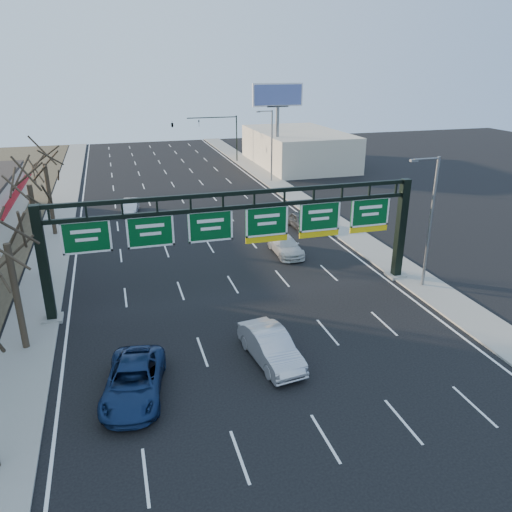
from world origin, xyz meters
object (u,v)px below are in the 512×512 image
object	(u,v)px
sign_gantry	(242,230)
car_white_wagon	(286,246)
car_blue_suv	(134,381)
car_silver_sedan	(271,347)

from	to	relation	value
sign_gantry	car_white_wagon	distance (m)	9.43
sign_gantry	car_blue_suv	world-z (taller)	sign_gantry
car_silver_sedan	car_blue_suv	bearing A→B (deg)	-179.36
car_blue_suv	car_silver_sedan	distance (m)	7.06
sign_gantry	car_white_wagon	size ratio (longest dim) A/B	5.09
sign_gantry	car_blue_suv	xyz separation A→B (m)	(-7.55, -8.86, -3.85)
car_blue_suv	car_white_wagon	size ratio (longest dim) A/B	1.16
sign_gantry	car_silver_sedan	bearing A→B (deg)	-94.03
car_blue_suv	sign_gantry	bearing A→B (deg)	60.07
car_blue_suv	car_silver_sedan	size ratio (longest dim) A/B	1.10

